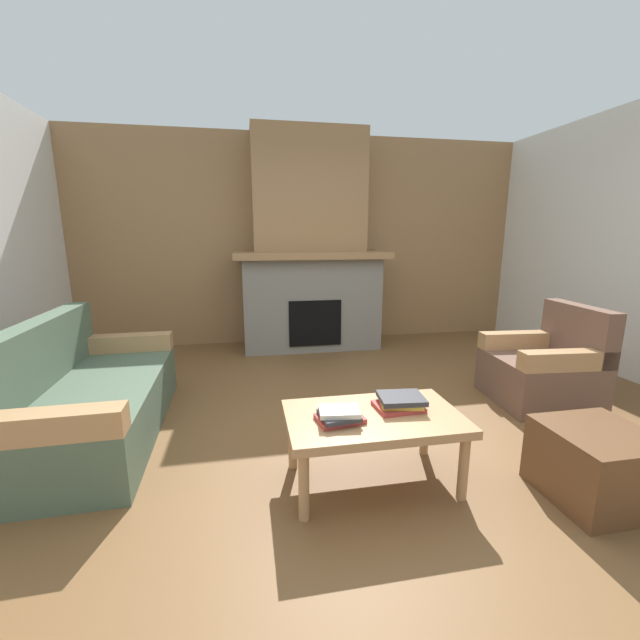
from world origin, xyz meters
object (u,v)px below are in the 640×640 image
object	(u,v)px
fireplace	(310,257)
ottoman	(596,465)
armchair	(545,369)
coffee_table	(373,423)
couch	(87,399)

from	to	relation	value
fireplace	ottoman	xyz separation A→B (m)	(1.04, -3.40, -0.96)
fireplace	armchair	size ratio (longest dim) A/B	3.18
coffee_table	ottoman	bearing A→B (deg)	-17.28
fireplace	coffee_table	size ratio (longest dim) A/B	2.70
coffee_table	ottoman	xyz separation A→B (m)	(1.16, -0.36, -0.18)
armchair	ottoman	world-z (taller)	armchair
fireplace	couch	xyz separation A→B (m)	(-1.96, -2.13, -0.88)
armchair	ottoman	size ratio (longest dim) A/B	1.63
coffee_table	ottoman	world-z (taller)	coffee_table
armchair	coffee_table	bearing A→B (deg)	-154.98
armchair	ottoman	xyz separation A→B (m)	(-0.67, -1.22, -0.09)
fireplace	ottoman	bearing A→B (deg)	-72.98
couch	ottoman	size ratio (longest dim) A/B	3.50
fireplace	armchair	xyz separation A→B (m)	(1.71, -2.18, -0.87)
couch	ottoman	distance (m)	3.26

